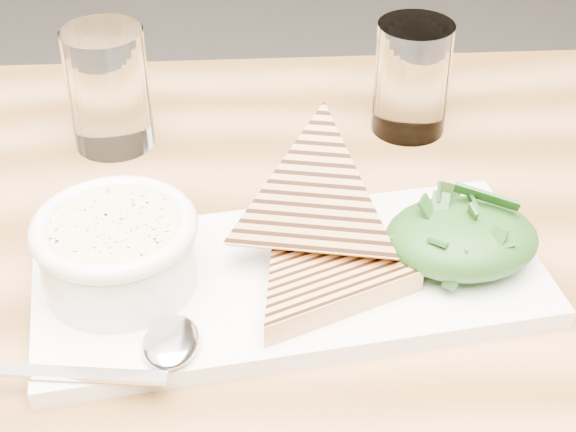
{
  "coord_description": "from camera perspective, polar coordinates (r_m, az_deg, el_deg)",
  "views": [
    {
      "loc": [
        0.01,
        -0.24,
        1.21
      ],
      "look_at": [
        0.05,
        0.27,
        0.83
      ],
      "focal_mm": 55.0,
      "sensor_mm": 36.0,
      "label": 1
    }
  ],
  "objects": [
    {
      "name": "soup",
      "position": [
        0.61,
        -11.17,
        -0.85
      ],
      "size": [
        0.09,
        0.09,
        0.01
      ],
      "primitive_type": "cylinder",
      "color": "beige",
      "rests_on": "soup_bowl"
    },
    {
      "name": "bowl_rim",
      "position": [
        0.61,
        -11.19,
        -0.7
      ],
      "size": [
        0.12,
        0.12,
        0.01
      ],
      "primitive_type": "torus",
      "color": "white",
      "rests_on": "soup_bowl"
    },
    {
      "name": "sandwich_lean",
      "position": [
        0.63,
        1.8,
        0.89
      ],
      "size": [
        0.17,
        0.18,
        0.16
      ],
      "primitive_type": null,
      "rotation": [
        0.81,
        0.0,
        -0.22
      ],
      "color": "tan",
      "rests_on": "sandwich_flat"
    },
    {
      "name": "arugula_pile",
      "position": [
        0.65,
        11.21,
        -1.01
      ],
      "size": [
        0.11,
        0.1,
        0.05
      ],
      "primitive_type": null,
      "color": "#306423",
      "rests_on": "platter"
    },
    {
      "name": "glass_near",
      "position": [
        0.8,
        -11.53,
        8.07
      ],
      "size": [
        0.07,
        0.07,
        0.11
      ],
      "primitive_type": "cylinder",
      "color": "white",
      "rests_on": "table_top"
    },
    {
      "name": "spoon_bowl",
      "position": [
        0.58,
        -7.56,
        -8.06
      ],
      "size": [
        0.04,
        0.06,
        0.01
      ],
      "primitive_type": "ellipsoid",
      "rotation": [
        0.0,
        0.0,
        -0.15
      ],
      "color": "silver",
      "rests_on": "platter"
    },
    {
      "name": "sandwich_flat",
      "position": [
        0.62,
        2.13,
        -4.02
      ],
      "size": [
        0.19,
        0.19,
        0.02
      ],
      "primitive_type": null,
      "rotation": [
        0.0,
        0.0,
        0.4
      ],
      "color": "tan",
      "rests_on": "platter"
    },
    {
      "name": "salad_base",
      "position": [
        0.65,
        11.15,
        -1.4
      ],
      "size": [
        0.11,
        0.09,
        0.04
      ],
      "primitive_type": "ellipsoid",
      "color": "black",
      "rests_on": "platter"
    },
    {
      "name": "glass_far",
      "position": [
        0.82,
        8.01,
        8.82
      ],
      "size": [
        0.07,
        0.07,
        0.1
      ],
      "primitive_type": "cylinder",
      "color": "white",
      "rests_on": "table_top"
    },
    {
      "name": "table_top",
      "position": [
        0.63,
        0.77,
        -9.0
      ],
      "size": [
        1.29,
        0.87,
        0.04
      ],
      "primitive_type": "cube",
      "rotation": [
        0.0,
        0.0,
        -0.02
      ],
      "color": "#B07648",
      "rests_on": "ground"
    },
    {
      "name": "soup_bowl",
      "position": [
        0.63,
        -10.89,
        -2.76
      ],
      "size": [
        0.11,
        0.11,
        0.04
      ],
      "primitive_type": "cylinder",
      "color": "white",
      "rests_on": "platter"
    },
    {
      "name": "spoon_handle",
      "position": [
        0.58,
        -14.05,
        -9.85
      ],
      "size": [
        0.13,
        0.03,
        0.0
      ],
      "primitive_type": "cube",
      "rotation": [
        0.0,
        0.0,
        -0.15
      ],
      "color": "silver",
      "rests_on": "platter"
    },
    {
      "name": "platter",
      "position": [
        0.65,
        0.14,
        -4.11
      ],
      "size": [
        0.38,
        0.21,
        0.01
      ],
      "primitive_type": "cube",
      "rotation": [
        0.0,
        0.0,
        0.13
      ],
      "color": "white",
      "rests_on": "table_top"
    }
  ]
}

